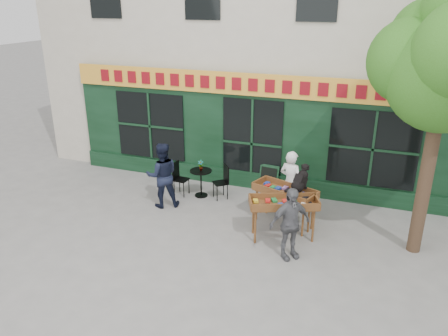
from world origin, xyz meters
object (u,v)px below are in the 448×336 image
at_px(book_cart_right, 284,205).
at_px(bistro_table, 201,178).
at_px(man_left, 162,175).
at_px(woman, 290,183).
at_px(man_right, 290,224).
at_px(book_cart_center, 285,193).
at_px(dog, 300,178).

bearing_deg(book_cart_right, bistro_table, 128.84).
relative_size(book_cart_right, man_left, 0.93).
bearing_deg(woman, bistro_table, 15.96).
relative_size(bistro_table, man_left, 0.44).
height_order(book_cart_right, man_right, man_right).
xyz_separation_m(book_cart_center, man_right, (0.42, -1.39, -0.03)).
xyz_separation_m(bistro_table, man_left, (-0.70, -0.90, 0.33)).
relative_size(dog, man_right, 0.38).
height_order(dog, man_right, same).
relative_size(man_right, man_left, 0.91).
height_order(dog, bistro_table, dog).
bearing_deg(book_cart_center, bistro_table, -178.28).
bearing_deg(bistro_table, dog, -16.87).
relative_size(dog, book_cart_right, 0.37).
relative_size(book_cart_center, book_cart_right, 1.00).
distance_m(book_cart_right, man_left, 3.37).
bearing_deg(man_right, bistro_table, 100.84).
xyz_separation_m(dog, man_right, (0.07, -1.34, -0.49)).
bearing_deg(book_cart_right, book_cart_center, 78.13).
relative_size(dog, woman, 0.36).
distance_m(man_right, bistro_table, 3.67).
distance_m(book_cart_center, man_left, 3.21).
relative_size(book_cart_center, dog, 2.70).
distance_m(book_cart_center, woman, 0.65).
bearing_deg(bistro_table, woman, -3.80).
bearing_deg(bistro_table, book_cart_center, -18.03).
bearing_deg(book_cart_right, man_left, 148.37).
distance_m(dog, man_right, 1.43).
bearing_deg(book_cart_center, dog, 11.62).
bearing_deg(dog, book_cart_right, -91.86).
distance_m(bistro_table, man_left, 1.19).
distance_m(book_cart_right, bistro_table, 3.01).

